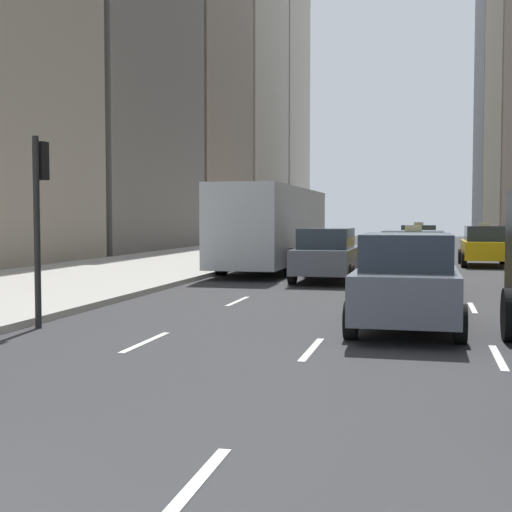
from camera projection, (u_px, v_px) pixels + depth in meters
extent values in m
cube|color=#ADAAA3|center=(166.00, 263.00, 31.91)|extent=(8.00, 66.00, 0.15)
cube|color=white|center=(146.00, 342.00, 11.88)|extent=(0.12, 2.00, 0.01)
cube|color=white|center=(238.00, 301.00, 17.71)|extent=(0.12, 2.00, 0.01)
cube|color=white|center=(284.00, 281.00, 23.54)|extent=(0.12, 2.00, 0.01)
cube|color=white|center=(312.00, 268.00, 29.37)|extent=(0.12, 2.00, 0.01)
cube|color=white|center=(331.00, 260.00, 35.20)|extent=(0.12, 2.00, 0.01)
cube|color=white|center=(345.00, 254.00, 41.02)|extent=(0.12, 2.00, 0.01)
cube|color=white|center=(355.00, 249.00, 46.85)|extent=(0.12, 2.00, 0.01)
cube|color=white|center=(363.00, 246.00, 52.68)|extent=(0.12, 2.00, 0.01)
cube|color=white|center=(189.00, 491.00, 5.41)|extent=(0.12, 2.00, 0.01)
cube|color=white|center=(312.00, 349.00, 11.23)|extent=(0.12, 2.00, 0.01)
cube|color=white|center=(351.00, 304.00, 17.06)|extent=(0.12, 2.00, 0.01)
cube|color=white|center=(370.00, 282.00, 22.89)|extent=(0.12, 2.00, 0.01)
cube|color=white|center=(381.00, 269.00, 28.72)|extent=(0.12, 2.00, 0.01)
cube|color=white|center=(389.00, 261.00, 34.55)|extent=(0.12, 2.00, 0.01)
cube|color=white|center=(394.00, 254.00, 40.38)|extent=(0.12, 2.00, 0.01)
cube|color=white|center=(398.00, 250.00, 46.20)|extent=(0.12, 2.00, 0.01)
cube|color=white|center=(401.00, 246.00, 52.03)|extent=(0.12, 2.00, 0.01)
cube|color=white|center=(498.00, 357.00, 10.59)|extent=(0.12, 2.00, 0.01)
cube|color=white|center=(472.00, 308.00, 16.41)|extent=(0.12, 2.00, 0.01)
cube|color=white|center=(460.00, 284.00, 22.24)|extent=(0.12, 2.00, 0.01)
cube|color=white|center=(453.00, 270.00, 28.07)|extent=(0.12, 2.00, 0.01)
cube|color=white|center=(448.00, 261.00, 33.90)|extent=(0.12, 2.00, 0.01)
cube|color=white|center=(445.00, 255.00, 39.73)|extent=(0.12, 2.00, 0.01)
cube|color=white|center=(443.00, 250.00, 45.56)|extent=(0.12, 2.00, 0.01)
cube|color=white|center=(441.00, 247.00, 51.38)|extent=(0.12, 2.00, 0.01)
cube|color=slate|center=(119.00, 11.00, 43.24)|extent=(6.00, 15.40, 29.32)
cube|color=gray|center=(197.00, 15.00, 57.93)|extent=(6.00, 14.02, 37.08)
cube|color=#A89E89|center=(245.00, 92.00, 73.68)|extent=(6.00, 16.29, 30.21)
cube|color=#A89E89|center=(277.00, 98.00, 89.32)|extent=(6.00, 14.63, 34.23)
cube|color=gray|center=(512.00, 63.00, 66.14)|extent=(6.00, 13.69, 32.85)
cube|color=yellow|center=(413.00, 268.00, 19.58)|extent=(1.80, 4.40, 0.76)
cube|color=#28333D|center=(413.00, 243.00, 19.29)|extent=(1.58, 2.29, 0.64)
cube|color=#F2E599|center=(413.00, 228.00, 19.27)|extent=(0.44, 0.20, 0.14)
cylinder|color=black|center=(383.00, 277.00, 21.14)|extent=(0.22, 0.66, 0.66)
cylinder|color=black|center=(445.00, 278.00, 20.72)|extent=(0.22, 0.66, 0.66)
cylinder|color=black|center=(376.00, 285.00, 18.49)|extent=(0.22, 0.66, 0.66)
cylinder|color=black|center=(448.00, 287.00, 18.07)|extent=(0.22, 0.66, 0.66)
cube|color=yellow|center=(418.00, 246.00, 34.59)|extent=(1.80, 4.40, 0.76)
cube|color=#28333D|center=(419.00, 232.00, 34.29)|extent=(1.58, 2.29, 0.64)
cube|color=#F2E599|center=(419.00, 224.00, 34.27)|extent=(0.44, 0.20, 0.14)
cylinder|color=black|center=(400.00, 252.00, 36.14)|extent=(0.22, 0.66, 0.66)
cylinder|color=black|center=(437.00, 253.00, 35.72)|extent=(0.22, 0.66, 0.66)
cylinder|color=black|center=(398.00, 255.00, 33.49)|extent=(0.22, 0.66, 0.66)
cylinder|color=black|center=(438.00, 255.00, 33.07)|extent=(0.22, 0.66, 0.66)
cube|color=yellow|center=(484.00, 249.00, 30.81)|extent=(1.80, 4.40, 0.76)
cube|color=#28333D|center=(485.00, 233.00, 30.52)|extent=(1.58, 2.29, 0.64)
cube|color=#F2E599|center=(485.00, 224.00, 30.49)|extent=(0.44, 0.20, 0.14)
cylinder|color=black|center=(461.00, 256.00, 32.36)|extent=(0.22, 0.66, 0.66)
cylinder|color=black|center=(502.00, 257.00, 31.95)|extent=(0.22, 0.66, 0.66)
cylinder|color=black|center=(464.00, 260.00, 29.71)|extent=(0.22, 0.66, 0.66)
cylinder|color=black|center=(509.00, 260.00, 29.30)|extent=(0.22, 0.66, 0.66)
cube|color=#565B66|center=(328.00, 259.00, 23.40)|extent=(1.80, 4.81, 0.77)
cube|color=#28333D|center=(326.00, 238.00, 23.08)|extent=(1.58, 2.50, 0.64)
cylinder|color=black|center=(308.00, 267.00, 25.08)|extent=(0.22, 0.66, 0.66)
cylinder|color=black|center=(359.00, 268.00, 24.66)|extent=(0.22, 0.66, 0.66)
cylinder|color=black|center=(292.00, 274.00, 22.18)|extent=(0.22, 0.66, 0.66)
cylinder|color=black|center=(350.00, 275.00, 21.76)|extent=(0.22, 0.66, 0.66)
cube|color=#565B66|center=(407.00, 289.00, 13.37)|extent=(1.80, 4.74, 0.82)
cube|color=#28333D|center=(407.00, 251.00, 13.05)|extent=(1.58, 2.47, 0.64)
cylinder|color=black|center=(365.00, 301.00, 15.03)|extent=(0.22, 0.66, 0.66)
cylinder|color=black|center=(453.00, 303.00, 14.61)|extent=(0.22, 0.66, 0.66)
cylinder|color=black|center=(351.00, 320.00, 12.17)|extent=(0.22, 0.66, 0.66)
cylinder|color=black|center=(460.00, 324.00, 11.75)|extent=(0.22, 0.66, 0.66)
cube|color=#B7BCC1|center=(274.00, 225.00, 28.53)|extent=(2.50, 11.60, 2.90)
cube|color=#28333D|center=(299.00, 216.00, 34.10)|extent=(2.30, 0.12, 1.40)
cube|color=#28333D|center=(245.00, 216.00, 28.79)|extent=(0.08, 9.86, 1.10)
cube|color=yellow|center=(299.00, 198.00, 34.05)|extent=(1.50, 0.10, 0.36)
cylinder|color=black|center=(263.00, 253.00, 32.38)|extent=(0.30, 1.00, 1.00)
cylinder|color=black|center=(318.00, 253.00, 31.81)|extent=(0.30, 1.00, 1.00)
cylinder|color=black|center=(222.00, 261.00, 25.79)|extent=(0.30, 1.00, 1.00)
cylinder|color=black|center=(290.00, 262.00, 25.21)|extent=(0.30, 1.00, 1.00)
cylinder|color=black|center=(511.00, 315.00, 11.98)|extent=(0.28, 0.90, 0.90)
cylinder|color=black|center=(37.00, 233.00, 13.31)|extent=(0.12, 0.12, 3.60)
cube|color=black|center=(41.00, 161.00, 13.41)|extent=(0.24, 0.20, 0.72)
sphere|color=red|center=(44.00, 149.00, 13.51)|extent=(0.14, 0.14, 0.14)
sphere|color=#4C3F14|center=(44.00, 161.00, 13.52)|extent=(0.14, 0.14, 0.14)
sphere|color=#198C2D|center=(44.00, 174.00, 13.53)|extent=(0.14, 0.14, 0.14)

